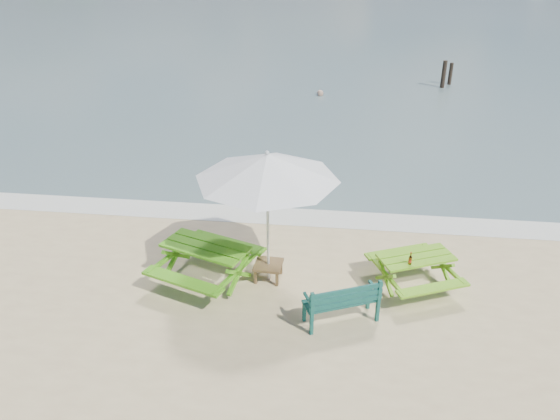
# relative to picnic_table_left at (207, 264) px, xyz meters

# --- Properties ---
(foam_strip) EXTENTS (22.00, 0.90, 0.01)m
(foam_strip) POSITION_rel_picnic_table_left_xyz_m (1.72, 2.91, -0.38)
(foam_strip) COLOR silver
(foam_strip) RESTS_ON ground
(picnic_table_left) EXTENTS (2.24, 2.35, 0.81)m
(picnic_table_left) POSITION_rel_picnic_table_left_xyz_m (0.00, 0.00, 0.00)
(picnic_table_left) COLOR #479416
(picnic_table_left) RESTS_ON ground
(picnic_table_right) EXTENTS (1.95, 2.03, 0.68)m
(picnic_table_right) POSITION_rel_picnic_table_left_xyz_m (4.07, 0.30, -0.06)
(picnic_table_right) COLOR #62A218
(picnic_table_right) RESTS_ON ground
(park_bench) EXTENTS (1.41, 0.94, 0.83)m
(park_bench) POSITION_rel_picnic_table_left_xyz_m (2.67, -0.96, -0.13)
(park_bench) COLOR #10433C
(park_bench) RESTS_ON ground
(side_table) EXTENTS (0.58, 0.58, 0.35)m
(side_table) POSITION_rel_picnic_table_left_xyz_m (1.20, 0.21, -0.20)
(side_table) COLOR brown
(side_table) RESTS_ON ground
(patio_umbrella) EXTENTS (2.88, 2.88, 2.68)m
(patio_umbrella) POSITION_rel_picnic_table_left_xyz_m (1.20, 0.21, 2.05)
(patio_umbrella) COLOR silver
(patio_umbrella) RESTS_ON ground
(beer_bottle) EXTENTS (0.06, 0.06, 0.25)m
(beer_bottle) POSITION_rel_picnic_table_left_xyz_m (3.92, 0.00, 0.38)
(beer_bottle) COLOR #924115
(beer_bottle) RESTS_ON picnic_table_right
(swimmer) EXTENTS (0.66, 0.52, 1.58)m
(swimmer) POSITION_rel_picnic_table_left_xyz_m (1.48, 14.14, -0.94)
(swimmer) COLOR tan
(swimmer) RESTS_ON ground
(mooring_pilings) EXTENTS (0.58, 0.78, 1.39)m
(mooring_pilings) POSITION_rel_picnic_table_left_xyz_m (7.01, 16.33, 0.07)
(mooring_pilings) COLOR black
(mooring_pilings) RESTS_ON ground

